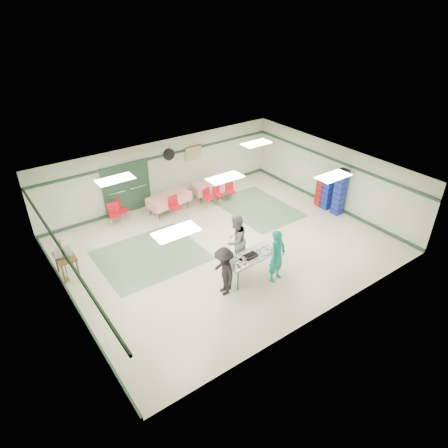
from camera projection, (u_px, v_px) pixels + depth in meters
floor at (225, 245)px, 14.53m from camera, size 11.00×11.00×0.00m
ceiling at (225, 177)px, 13.14m from camera, size 11.00×11.00×0.00m
wall_back at (163, 171)px, 16.97m from camera, size 11.00×0.00×11.00m
wall_front at (323, 279)px, 10.70m from camera, size 11.00×0.00×11.00m
wall_left at (65, 269)px, 11.08m from camera, size 0.00×9.00×9.00m
wall_right at (332, 175)px, 16.59m from camera, size 0.00×9.00×9.00m
trim_back at (162, 156)px, 16.59m from camera, size 11.00×0.06×0.10m
baseboard_back at (166, 198)px, 17.61m from camera, size 11.00×0.06×0.12m
trim_left at (61, 248)px, 10.73m from camera, size 0.06×9.00×0.10m
baseboard_left at (75, 304)px, 11.75m from camera, size 0.06×9.00×0.12m
trim_right at (334, 160)px, 16.22m from camera, size 0.06×9.00×0.10m
baseboard_right at (327, 203)px, 17.24m from camera, size 0.06×9.00×0.12m
green_patch_a at (151, 256)px, 13.97m from camera, size 3.50×3.00×0.01m
green_patch_b at (258, 208)px, 16.98m from camera, size 2.50×3.50×0.01m
double_door_left at (116, 191)px, 15.98m from camera, size 0.90×0.06×2.10m
double_door_right at (138, 185)px, 16.46m from camera, size 0.90×0.06×2.10m
door_frame at (127, 189)px, 16.20m from camera, size 2.00×0.03×2.15m
wall_fan at (169, 155)px, 16.72m from camera, size 0.50×0.10×0.50m
scroll_banner at (193, 153)px, 17.43m from camera, size 0.80×0.02×0.60m
serving_table at (251, 257)px, 12.65m from camera, size 1.87×0.86×0.76m
sheet_tray_right at (267, 250)px, 12.89m from camera, size 0.57×0.45×0.02m
sheet_tray_mid at (244, 256)px, 12.64m from camera, size 0.62×0.49×0.02m
sheet_tray_left at (238, 266)px, 12.18m from camera, size 0.65×0.51×0.02m
baking_pan at (251, 256)px, 12.59m from camera, size 0.45×0.30×0.08m
foam_box_stack at (231, 259)px, 12.13m from camera, size 0.24×0.22×0.41m
volunteer_teal at (277, 256)px, 12.41m from camera, size 0.74×0.58×1.78m
volunteer_grey at (236, 240)px, 13.16m from camera, size 1.06×0.94×1.82m
volunteer_dark at (224, 271)px, 11.88m from camera, size 0.79×1.14×1.62m
dining_table_a at (213, 186)px, 17.56m from camera, size 1.88×1.00×0.77m
dining_table_b at (169, 199)px, 16.45m from camera, size 1.89×1.04×0.77m
chair_a at (218, 193)px, 17.13m from camera, size 0.45×0.45×0.80m
chair_b at (208, 196)px, 16.87m from camera, size 0.49×0.49×0.83m
chair_c at (230, 189)px, 17.46m from camera, size 0.43×0.43×0.79m
chair_d at (175, 204)px, 16.04m from camera, size 0.46×0.46×0.93m
chair_loose_a at (120, 208)px, 15.81m from camera, size 0.59×0.59×0.91m
chair_loose_b at (114, 212)px, 15.51m from camera, size 0.51×0.51×0.93m
crate_stack_blue_a at (340, 192)px, 16.07m from camera, size 0.39×0.39×1.95m
crate_stack_red at (321, 192)px, 16.90m from camera, size 0.44×0.44×1.21m
crate_stack_blue_b at (328, 193)px, 16.61m from camera, size 0.39×0.39×1.45m
printer_table at (65, 259)px, 12.72m from camera, size 0.57×0.88×0.74m
office_printer at (62, 248)px, 12.67m from camera, size 0.60×0.55×0.41m
broom at (63, 258)px, 12.50m from camera, size 0.06×0.24×1.50m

